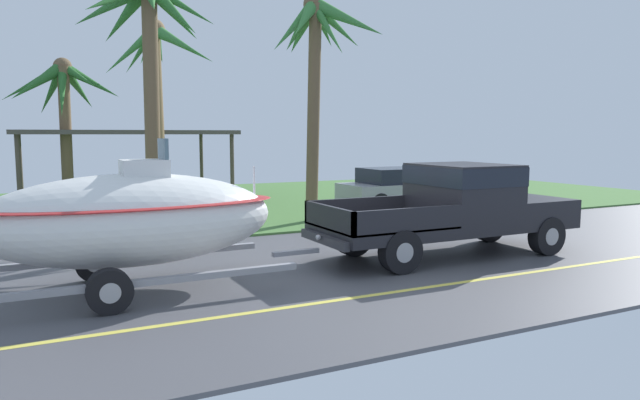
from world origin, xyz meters
The scene contains 9 objects.
ground centered at (0.00, 8.38, -0.01)m, with size 36.00×22.00×0.11m.
pickup_truck_towing centered at (2.11, 0.07, 1.04)m, with size 5.79×2.00×1.89m.
boat_on_trailer centered at (-4.51, 0.07, 1.17)m, with size 5.86×2.29×2.43m.
parked_sedan_far centered at (5.37, 6.90, 0.67)m, with size 4.35×1.85×1.38m.
carport_awning centered at (-2.87, 12.13, 2.51)m, with size 7.11×4.53×2.64m.
palm_tree_near_right centered at (-2.06, 9.79, 4.43)m, with size 3.54×3.08×6.13m.
palm_tree_mid centered at (-3.16, 5.47, 4.95)m, with size 3.46×3.12×6.37m.
palm_tree_far_left centered at (1.26, 5.15, 4.87)m, with size 3.00×3.28×6.26m.
palm_tree_far_right centered at (-4.88, 10.40, 3.63)m, with size 3.57×3.21×4.84m.
Camera 1 is at (-5.87, -9.34, 2.50)m, focal length 32.65 mm.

